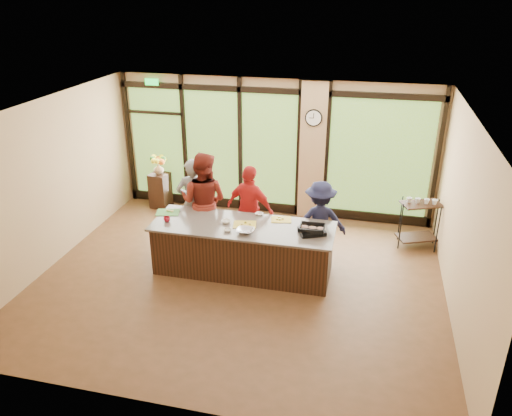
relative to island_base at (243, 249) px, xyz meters
The scene contains 25 objects.
floor 0.53m from the island_base, 90.00° to the right, with size 7.00×7.00×0.00m, color #52361D.
ceiling 2.58m from the island_base, 90.00° to the right, with size 7.00×7.00×0.00m, color white.
back_wall 2.90m from the island_base, 90.00° to the left, with size 7.00×7.00×0.00m, color tan.
left_wall 3.67m from the island_base, behind, with size 6.00×6.00×0.00m, color tan.
right_wall 3.67m from the island_base, ahead, with size 6.00×6.00×0.00m, color tan.
window_wall 2.83m from the island_base, 86.48° to the left, with size 6.90×0.12×3.00m.
island_base is the anchor object (origin of this frame).
countertop 0.46m from the island_base, ahead, with size 3.20×1.10×0.04m, color #6E635B.
wall_clock 3.25m from the island_base, 71.68° to the left, with size 0.36×0.04×0.36m.
cook_left 1.52m from the island_base, 145.78° to the left, with size 0.65×0.43×1.78m, color slate.
cook_midleft 1.32m from the island_base, 143.00° to the left, with size 0.95×0.74×1.95m, color maroon.
cook_midright 0.89m from the island_base, 94.32° to the left, with size 1.02×0.42×1.74m, color red.
cook_right 1.51m from the island_base, 31.15° to the left, with size 1.01×0.58×1.56m, color #171934.
roasting_pan 1.32m from the island_base, ahead, with size 0.42×0.33×0.07m, color black.
mixing_bowl 0.59m from the island_base, 66.99° to the right, with size 0.29×0.29×0.07m, color silver.
cutting_board_left 1.57m from the island_base, behind, with size 0.41×0.31×0.01m, color #3D812F.
cutting_board_center 0.49m from the island_base, 46.50° to the left, with size 0.40×0.30×0.01m, color gold.
cutting_board_right 0.86m from the island_base, 31.18° to the left, with size 0.36×0.27×0.01m, color gold.
prep_bowl_near 0.59m from the island_base, behind, with size 0.16×0.16×0.05m, color silver.
prep_bowl_mid 0.61m from the island_base, 125.02° to the right, with size 0.14×0.14×0.04m, color silver.
prep_bowl_far 0.72m from the island_base, 69.76° to the left, with size 0.14×0.14×0.03m, color silver.
red_ramekin 1.46m from the island_base, behind, with size 0.12×0.12×0.09m, color #A41024.
flower_stand 3.50m from the island_base, 137.90° to the left, with size 0.41×0.41×0.81m, color #331B11.
flower_vase 3.53m from the island_base, 137.90° to the left, with size 0.23×0.23×0.24m, color olive.
bar_cart 3.54m from the island_base, 28.85° to the left, with size 0.85×0.68×1.02m.
Camera 1 is at (2.02, -7.25, 4.76)m, focal length 35.00 mm.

